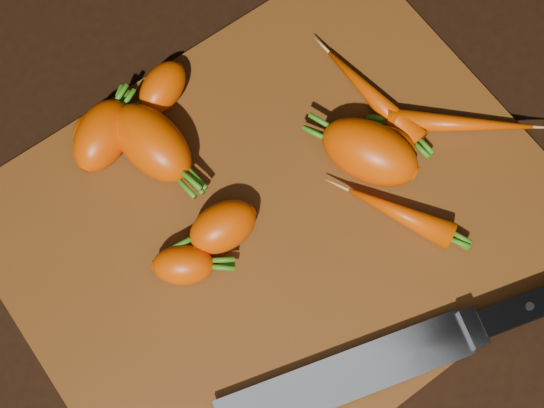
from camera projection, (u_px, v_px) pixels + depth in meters
ground at (278, 224)px, 0.73m from camera, size 2.00×2.00×0.01m
cutting_board at (278, 220)px, 0.72m from camera, size 0.50×0.40×0.01m
carrot_0 at (103, 135)px, 0.71m from camera, size 0.09×0.08×0.05m
carrot_1 at (223, 227)px, 0.69m from camera, size 0.07×0.05×0.04m
carrot_2 at (152, 143)px, 0.71m from camera, size 0.07×0.10×0.05m
carrot_3 at (370, 152)px, 0.70m from camera, size 0.09×0.11×0.06m
carrot_4 at (163, 88)px, 0.74m from camera, size 0.07×0.06×0.04m
carrot_5 at (101, 126)px, 0.72m from camera, size 0.06×0.04×0.04m
carrot_6 at (382, 145)px, 0.72m from camera, size 0.07×0.07×0.04m
carrot_7 at (372, 96)px, 0.74m from camera, size 0.04×0.13×0.03m
carrot_8 at (459, 124)px, 0.73m from camera, size 0.13×0.11×0.02m
carrot_9 at (400, 213)px, 0.70m from camera, size 0.07×0.10×0.03m
carrot_10 at (183, 265)px, 0.68m from camera, size 0.07×0.06×0.04m
knife at (370, 368)px, 0.66m from camera, size 0.37×0.13×0.02m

